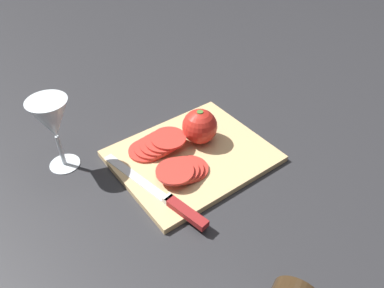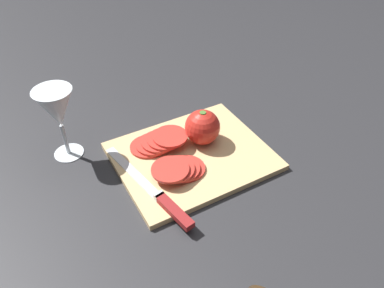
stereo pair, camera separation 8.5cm
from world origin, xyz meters
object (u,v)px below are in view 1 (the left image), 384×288
Objects in this scene: knife at (174,204)px; tomato_slice_stack_near at (182,170)px; wine_glass at (52,121)px; whole_tomato at (200,126)px; tomato_slice_stack_far at (157,144)px.

tomato_slice_stack_near is at bearing -57.15° from knife.
wine_glass is 0.33m from whole_tomato.
wine_glass reaches higher than whole_tomato.
knife is (0.12, -0.26, -0.10)m from wine_glass.
wine_glass is 0.23m from tomato_slice_stack_far.
tomato_slice_stack_far is at bearing -27.33° from wine_glass.
whole_tomato reaches higher than tomato_slice_stack_near.
knife is 2.42× the size of tomato_slice_stack_near.
tomato_slice_stack_far is (0.19, -0.10, -0.09)m from wine_glass.
whole_tomato is at bearing -24.19° from wine_glass.
wine_glass is 1.31× the size of tomato_slice_stack_far.
whole_tomato is 0.22m from knife.
tomato_slice_stack_far reaches higher than tomato_slice_stack_near.
tomato_slice_stack_near is 0.92× the size of tomato_slice_stack_far.
whole_tomato is 0.69× the size of tomato_slice_stack_near.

